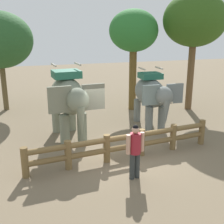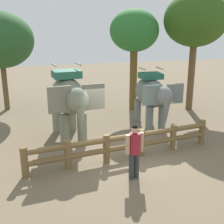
{
  "view_description": "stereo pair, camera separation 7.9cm",
  "coord_description": "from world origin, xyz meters",
  "px_view_note": "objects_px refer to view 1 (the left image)",
  "views": [
    {
      "loc": [
        -3.53,
        -9.41,
        4.7
      ],
      "look_at": [
        0.0,
        1.33,
        1.4
      ],
      "focal_mm": 45.77,
      "sensor_mm": 36.0,
      "label": 1
    },
    {
      "loc": [
        -3.45,
        -9.43,
        4.7
      ],
      "look_at": [
        0.0,
        1.33,
        1.4
      ],
      "focal_mm": 45.77,
      "sensor_mm": 36.0,
      "label": 2
    }
  ],
  "objects_px": {
    "log_fence": "(125,143)",
    "tourist_woman_in_black": "(135,148)",
    "tree_back_center": "(134,32)",
    "elephant_center": "(151,95)",
    "tree_far_left": "(195,21)",
    "elephant_near_left": "(69,98)"
  },
  "relations": [
    {
      "from": "elephant_center",
      "to": "tree_back_center",
      "type": "height_order",
      "value": "tree_back_center"
    },
    {
      "from": "elephant_center",
      "to": "tree_far_left",
      "type": "relative_size",
      "value": 0.51
    },
    {
      "from": "elephant_center",
      "to": "tree_back_center",
      "type": "xyz_separation_m",
      "value": [
        0.35,
        3.29,
        2.87
      ]
    },
    {
      "from": "elephant_near_left",
      "to": "elephant_center",
      "type": "bearing_deg",
      "value": 6.2
    },
    {
      "from": "tourist_woman_in_black",
      "to": "tree_far_left",
      "type": "xyz_separation_m",
      "value": [
        6.34,
        6.78,
        4.09
      ]
    },
    {
      "from": "tourist_woman_in_black",
      "to": "elephant_center",
      "type": "bearing_deg",
      "value": 58.91
    },
    {
      "from": "log_fence",
      "to": "tourist_woman_in_black",
      "type": "bearing_deg",
      "value": -98.14
    },
    {
      "from": "log_fence",
      "to": "tourist_woman_in_black",
      "type": "distance_m",
      "value": 1.57
    },
    {
      "from": "elephant_near_left",
      "to": "tree_far_left",
      "type": "xyz_separation_m",
      "value": [
        7.72,
        2.71,
        3.29
      ]
    },
    {
      "from": "tourist_woman_in_black",
      "to": "tree_back_center",
      "type": "relative_size",
      "value": 0.32
    },
    {
      "from": "tourist_woman_in_black",
      "to": "log_fence",
      "type": "bearing_deg",
      "value": 81.86
    },
    {
      "from": "tourist_woman_in_black",
      "to": "tree_far_left",
      "type": "relative_size",
      "value": 0.27
    },
    {
      "from": "tree_back_center",
      "to": "tourist_woman_in_black",
      "type": "bearing_deg",
      "value": -111.5
    },
    {
      "from": "elephant_center",
      "to": "tree_far_left",
      "type": "xyz_separation_m",
      "value": [
        3.62,
        2.27,
        3.51
      ]
    },
    {
      "from": "log_fence",
      "to": "tree_far_left",
      "type": "relative_size",
      "value": 1.11
    },
    {
      "from": "log_fence",
      "to": "tourist_woman_in_black",
      "type": "xyz_separation_m",
      "value": [
        -0.21,
        -1.49,
        0.46
      ]
    },
    {
      "from": "tourist_woman_in_black",
      "to": "tree_far_left",
      "type": "bearing_deg",
      "value": 46.94
    },
    {
      "from": "tree_far_left",
      "to": "tree_back_center",
      "type": "distance_m",
      "value": 3.48
    },
    {
      "from": "tree_back_center",
      "to": "log_fence",
      "type": "bearing_deg",
      "value": -114.37
    },
    {
      "from": "elephant_near_left",
      "to": "elephant_center",
      "type": "relative_size",
      "value": 1.14
    },
    {
      "from": "tree_back_center",
      "to": "elephant_near_left",
      "type": "bearing_deg",
      "value": -140.02
    },
    {
      "from": "tree_far_left",
      "to": "tree_back_center",
      "type": "xyz_separation_m",
      "value": [
        -3.27,
        1.02,
        -0.64
      ]
    }
  ]
}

